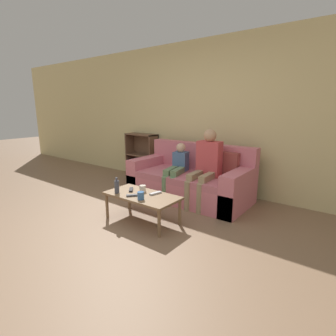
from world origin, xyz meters
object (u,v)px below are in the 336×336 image
(person_adult, at_px, (207,162))
(person_child, at_px, (177,168))
(bookshelf, at_px, (142,162))
(bottle, at_px, (117,187))
(tv_remote_1, at_px, (155,193))
(coffee_table, at_px, (142,197))
(cup_near, at_px, (141,196))
(tv_remote_0, at_px, (133,195))
(couch, at_px, (191,181))
(tv_remote_2, at_px, (131,190))
(cup_far, at_px, (143,189))

(person_adult, height_order, person_child, person_adult)
(bookshelf, xyz_separation_m, bottle, (1.20, -1.79, 0.12))
(person_child, height_order, bottle, person_child)
(tv_remote_1, bearing_deg, coffee_table, -122.45)
(coffee_table, bearing_deg, cup_near, -51.28)
(tv_remote_0, relative_size, tv_remote_1, 0.91)
(person_child, bearing_deg, couch, 31.31)
(coffee_table, relative_size, tv_remote_2, 6.20)
(person_child, distance_m, bottle, 1.16)
(person_adult, distance_m, person_child, 0.53)
(cup_far, height_order, tv_remote_2, cup_far)
(tv_remote_2, bearing_deg, bottle, -151.96)
(couch, xyz_separation_m, tv_remote_1, (0.12, -1.04, 0.09))
(couch, distance_m, tv_remote_2, 1.15)
(person_adult, bearing_deg, cup_near, -104.54)
(person_child, height_order, tv_remote_0, person_child)
(cup_far, xyz_separation_m, tv_remote_0, (0.02, -0.21, -0.03))
(person_child, bearing_deg, person_adult, -4.87)
(cup_near, height_order, bottle, bottle)
(person_child, height_order, cup_far, person_child)
(person_adult, height_order, bottle, person_adult)
(bookshelf, height_order, tv_remote_2, bookshelf)
(tv_remote_1, xyz_separation_m, tv_remote_2, (-0.36, -0.08, 0.00))
(person_adult, relative_size, bottle, 5.52)
(cup_far, xyz_separation_m, bottle, (-0.23, -0.24, 0.04))
(coffee_table, height_order, tv_remote_1, tv_remote_1)
(person_child, bearing_deg, bookshelf, 142.51)
(coffee_table, bearing_deg, cup_far, 128.09)
(person_adult, bearing_deg, tv_remote_1, -106.82)
(couch, xyz_separation_m, tv_remote_2, (-0.24, -1.12, 0.09))
(cup_near, distance_m, tv_remote_1, 0.27)
(bookshelf, xyz_separation_m, cup_far, (1.44, -1.55, 0.07))
(tv_remote_0, height_order, tv_remote_1, same)
(bottle, bearing_deg, person_adult, 61.82)
(tv_remote_1, bearing_deg, bottle, -134.37)
(coffee_table, xyz_separation_m, tv_remote_1, (0.13, 0.12, 0.05))
(tv_remote_0, distance_m, tv_remote_1, 0.29)
(coffee_table, relative_size, person_child, 1.10)
(cup_near, height_order, tv_remote_1, cup_near)
(tv_remote_1, distance_m, tv_remote_2, 0.37)
(bookshelf, distance_m, coffee_table, 2.23)
(tv_remote_0, bearing_deg, bottle, -132.15)
(person_adult, bearing_deg, coffee_table, -111.67)
(cup_far, relative_size, tv_remote_0, 0.54)
(couch, xyz_separation_m, tv_remote_0, (-0.06, -1.27, 0.09))
(tv_remote_1, bearing_deg, tv_remote_0, -113.15)
(cup_near, bearing_deg, coffee_table, 128.72)
(cup_near, distance_m, cup_far, 0.30)
(cup_near, relative_size, tv_remote_2, 0.61)
(person_child, xyz_separation_m, tv_remote_1, (0.28, -0.88, -0.13))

